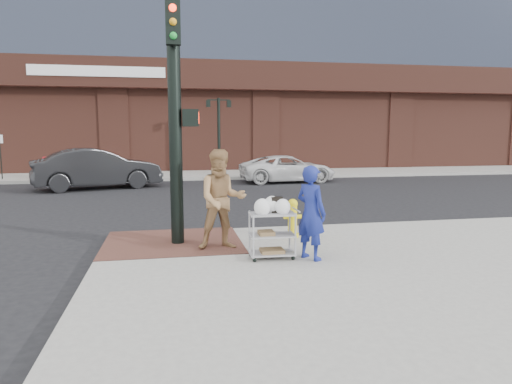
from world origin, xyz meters
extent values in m
plane|color=black|center=(0.00, 0.00, 0.00)|extent=(220.00, 220.00, 0.00)
cube|color=gray|center=(12.50, 32.00, 0.07)|extent=(65.00, 36.00, 0.15)
cube|color=brown|center=(-0.60, 0.90, 0.16)|extent=(2.80, 2.40, 0.01)
cylinder|color=black|center=(2.00, 16.00, 2.15)|extent=(0.16, 0.16, 4.00)
cube|color=black|center=(2.00, 16.00, 4.05)|extent=(1.20, 0.06, 0.06)
cube|color=black|center=(1.45, 16.00, 3.85)|extent=(0.22, 0.22, 0.35)
cube|color=black|center=(2.55, 16.00, 3.85)|extent=(0.22, 0.22, 0.35)
cylinder|color=black|center=(-8.50, 15.00, 1.25)|extent=(0.05, 0.05, 2.20)
cylinder|color=black|center=(-0.50, 0.80, 2.65)|extent=(0.26, 0.26, 5.00)
cube|color=black|center=(-0.20, 0.80, 2.70)|extent=(0.32, 0.28, 0.34)
cube|color=#FF260C|center=(-0.04, 0.80, 2.70)|extent=(0.02, 0.18, 0.22)
cube|color=black|center=(-0.50, 0.52, 4.45)|extent=(0.28, 0.18, 0.80)
imported|color=navy|center=(1.83, -0.83, 1.00)|extent=(0.67, 0.74, 1.70)
imported|color=#9B7349|center=(0.35, 0.19, 1.12)|extent=(0.96, 0.76, 1.95)
imported|color=black|center=(-3.64, 11.61, 0.85)|extent=(5.49, 3.24, 1.71)
imported|color=silver|center=(4.91, 12.55, 0.63)|extent=(4.67, 2.36, 1.27)
cube|color=gray|center=(1.16, -0.68, 0.97)|extent=(0.83, 0.49, 0.03)
cube|color=gray|center=(1.16, -0.68, 0.58)|extent=(0.83, 0.49, 0.03)
cube|color=gray|center=(1.16, -0.68, 0.25)|extent=(0.83, 0.49, 0.03)
cube|color=black|center=(1.25, -0.63, 1.11)|extent=(0.20, 0.13, 0.29)
cube|color=brown|center=(1.05, -0.68, 0.63)|extent=(0.27, 0.31, 0.07)
cube|color=brown|center=(1.16, -0.68, 0.29)|extent=(0.41, 0.32, 0.06)
cylinder|color=yellow|center=(1.97, 0.90, 0.19)|extent=(0.28, 0.28, 0.08)
cylinder|color=yellow|center=(1.97, 0.90, 0.54)|extent=(0.20, 0.20, 0.61)
sphere|color=yellow|center=(1.97, 0.90, 0.88)|extent=(0.22, 0.22, 0.22)
cylinder|color=yellow|center=(1.97, 0.90, 0.59)|extent=(0.39, 0.09, 0.09)
cube|color=maroon|center=(-6.32, 14.76, 0.68)|extent=(0.45, 0.40, 1.06)
cube|color=gold|center=(-6.58, 15.24, 0.61)|extent=(0.42, 0.39, 0.92)
cube|color=#1B43B3|center=(-4.72, 14.88, 0.71)|extent=(0.59, 0.57, 1.11)
camera|label=1|loc=(-0.62, -8.50, 2.45)|focal=32.00mm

